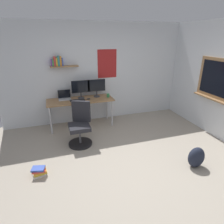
{
  "coord_description": "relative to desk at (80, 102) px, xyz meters",
  "views": [
    {
      "loc": [
        -1.19,
        -2.63,
        2.26
      ],
      "look_at": [
        -0.11,
        0.72,
        0.85
      ],
      "focal_mm": 30.8,
      "sensor_mm": 36.0,
      "label": 1
    }
  ],
  "objects": [
    {
      "name": "office_chair",
      "position": [
        -0.16,
        -0.89,
        -0.26
      ],
      "size": [
        0.54,
        0.56,
        0.95
      ],
      "color": "black",
      "rests_on": "ground"
    },
    {
      "name": "desk",
      "position": [
        0.0,
        0.0,
        0.0
      ],
      "size": [
        1.67,
        0.61,
        0.74
      ],
      "color": "#997047",
      "rests_on": "ground"
    },
    {
      "name": "backpack",
      "position": [
        1.7,
        -2.37,
        -0.47
      ],
      "size": [
        0.32,
        0.22,
        0.4
      ],
      "primitive_type": "ellipsoid",
      "color": "#1E2333",
      "rests_on": "ground"
    },
    {
      "name": "ground_plane",
      "position": [
        0.53,
        -2.06,
        -0.67
      ],
      "size": [
        5.2,
        5.2,
        0.0
      ],
      "primitive_type": "plane",
      "color": "#9E9384",
      "rests_on": "ground"
    },
    {
      "name": "wall_back",
      "position": [
        0.53,
        0.38,
        0.64
      ],
      "size": [
        5.0,
        0.3,
        2.6
      ],
      "color": "silver",
      "rests_on": "ground"
    },
    {
      "name": "monitor_primary",
      "position": [
        0.04,
        0.1,
        0.34
      ],
      "size": [
        0.46,
        0.17,
        0.46
      ],
      "color": "#38383D",
      "rests_on": "desk"
    },
    {
      "name": "coffee_mug",
      "position": [
        0.74,
        -0.03,
        0.11
      ],
      "size": [
        0.08,
        0.08,
        0.09
      ],
      "primitive_type": "cylinder",
      "color": "#338C4C",
      "rests_on": "desk"
    },
    {
      "name": "book_stack_on_floor",
      "position": [
        -1.03,
        -1.75,
        -0.59
      ],
      "size": [
        0.26,
        0.21,
        0.16
      ],
      "color": "silver",
      "rests_on": "ground"
    },
    {
      "name": "laptop",
      "position": [
        -0.38,
        0.15,
        0.12
      ],
      "size": [
        0.31,
        0.21,
        0.23
      ],
      "color": "#ADAFB5",
      "rests_on": "desk"
    },
    {
      "name": "monitor_secondary",
      "position": [
        0.46,
        0.1,
        0.34
      ],
      "size": [
        0.46,
        0.17,
        0.46
      ],
      "color": "#38383D",
      "rests_on": "desk"
    },
    {
      "name": "computer_mouse",
      "position": [
        0.2,
        -0.08,
        0.09
      ],
      "size": [
        0.1,
        0.06,
        0.03
      ],
      "primitive_type": "ellipsoid",
      "color": "#262628",
      "rests_on": "desk"
    },
    {
      "name": "keyboard",
      "position": [
        -0.08,
        -0.08,
        0.08
      ],
      "size": [
        0.37,
        0.13,
        0.02
      ],
      "primitive_type": "cube",
      "color": "black",
      "rests_on": "desk"
    }
  ]
}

